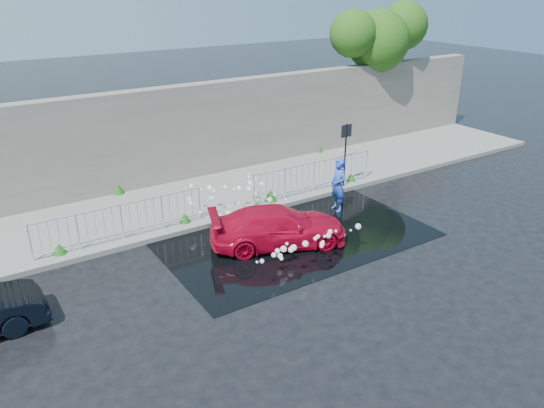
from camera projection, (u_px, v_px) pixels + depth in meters
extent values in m
plane|color=black|center=(299.00, 253.00, 15.13)|extent=(90.00, 90.00, 0.00)
cube|color=slate|center=(218.00, 195.00, 18.96)|extent=(30.00, 4.00, 0.15)
cube|color=slate|center=(246.00, 214.00, 17.41)|extent=(30.00, 0.25, 0.16)
cube|color=#666156|center=(189.00, 132.00, 19.94)|extent=(30.00, 0.60, 3.50)
cube|color=black|center=(294.00, 236.00, 16.15)|extent=(8.00, 5.00, 0.01)
cylinder|color=black|center=(345.00, 158.00, 19.12)|extent=(0.06, 0.06, 2.50)
cube|color=black|center=(346.00, 131.00, 18.72)|extent=(0.45, 0.04, 0.45)
cylinder|color=#332114|center=(371.00, 84.00, 25.45)|extent=(0.36, 0.36, 5.00)
sphere|color=#18400F|center=(378.00, 41.00, 23.75)|extent=(2.79, 2.79, 2.79)
sphere|color=#18400F|center=(403.00, 25.00, 24.26)|extent=(2.22, 2.22, 2.22)
sphere|color=#18400F|center=(353.00, 34.00, 22.84)|extent=(2.05, 2.05, 2.05)
cylinder|color=silver|center=(30.00, 243.00, 14.20)|extent=(0.05, 0.05, 1.10)
cylinder|color=silver|center=(199.00, 203.00, 16.69)|extent=(0.05, 0.05, 1.10)
cylinder|color=silver|center=(120.00, 205.00, 15.24)|extent=(5.00, 0.04, 0.04)
cylinder|color=silver|center=(123.00, 235.00, 15.62)|extent=(5.00, 0.04, 0.04)
cylinder|color=silver|center=(254.00, 190.00, 17.69)|extent=(0.05, 0.05, 1.10)
cylinder|color=silver|center=(366.00, 164.00, 20.17)|extent=(0.05, 0.05, 1.10)
cylinder|color=silver|center=(314.00, 162.00, 18.72)|extent=(5.00, 0.04, 0.04)
cylinder|color=silver|center=(313.00, 187.00, 19.10)|extent=(5.00, 0.04, 0.04)
cone|color=#194712|center=(59.00, 248.00, 14.75)|extent=(0.40, 0.40, 0.31)
cone|color=#194712|center=(185.00, 217.00, 16.63)|extent=(0.36, 0.36, 0.33)
cone|color=#194712|center=(271.00, 195.00, 18.21)|extent=(0.44, 0.44, 0.42)
cone|color=#194712|center=(351.00, 177.00, 20.02)|extent=(0.38, 0.38, 0.31)
cone|color=#194712|center=(118.00, 189.00, 18.83)|extent=(0.42, 0.42, 0.35)
cone|color=#194712|center=(319.00, 148.00, 23.32)|extent=(0.34, 0.34, 0.31)
sphere|color=white|center=(256.00, 212.00, 16.59)|extent=(0.12, 0.12, 0.12)
sphere|color=white|center=(274.00, 195.00, 17.46)|extent=(0.10, 0.10, 0.10)
sphere|color=white|center=(262.00, 184.00, 17.64)|extent=(0.14, 0.14, 0.14)
sphere|color=white|center=(268.00, 173.00, 18.32)|extent=(0.06, 0.06, 0.06)
sphere|color=white|center=(191.00, 186.00, 16.99)|extent=(0.13, 0.13, 0.13)
sphere|color=white|center=(238.00, 203.00, 16.49)|extent=(0.10, 0.10, 0.10)
sphere|color=white|center=(210.00, 198.00, 16.82)|extent=(0.10, 0.10, 0.10)
sphere|color=white|center=(260.00, 210.00, 16.64)|extent=(0.18, 0.18, 0.18)
sphere|color=white|center=(249.00, 189.00, 17.36)|extent=(0.14, 0.14, 0.14)
sphere|color=white|center=(239.00, 188.00, 17.41)|extent=(0.15, 0.15, 0.15)
sphere|color=white|center=(265.00, 212.00, 16.88)|extent=(0.18, 0.18, 0.18)
sphere|color=white|center=(228.00, 213.00, 16.19)|extent=(0.17, 0.17, 0.17)
sphere|color=white|center=(214.00, 191.00, 17.04)|extent=(0.11, 0.11, 0.11)
sphere|color=white|center=(186.00, 187.00, 16.89)|extent=(0.07, 0.07, 0.07)
sphere|color=white|center=(270.00, 200.00, 17.04)|extent=(0.16, 0.16, 0.16)
sphere|color=white|center=(249.00, 177.00, 18.07)|extent=(0.09, 0.09, 0.09)
sphere|color=white|center=(213.00, 218.00, 15.89)|extent=(0.07, 0.07, 0.07)
sphere|color=white|center=(256.00, 194.00, 17.35)|extent=(0.10, 0.10, 0.10)
sphere|color=white|center=(273.00, 210.00, 16.90)|extent=(0.12, 0.12, 0.12)
sphere|color=white|center=(275.00, 220.00, 16.74)|extent=(0.16, 0.16, 0.16)
sphere|color=white|center=(191.00, 203.00, 16.47)|extent=(0.12, 0.12, 0.12)
sphere|color=white|center=(209.00, 188.00, 17.21)|extent=(0.17, 0.17, 0.17)
sphere|color=white|center=(248.00, 174.00, 18.03)|extent=(0.07, 0.07, 0.07)
sphere|color=white|center=(221.00, 215.00, 16.30)|extent=(0.10, 0.10, 0.10)
sphere|color=white|center=(200.00, 212.00, 15.99)|extent=(0.10, 0.10, 0.10)
sphere|color=white|center=(256.00, 179.00, 18.17)|extent=(0.08, 0.08, 0.08)
sphere|color=white|center=(201.00, 189.00, 16.93)|extent=(0.07, 0.07, 0.07)
sphere|color=white|center=(250.00, 183.00, 17.89)|extent=(0.15, 0.15, 0.15)
sphere|color=white|center=(253.00, 185.00, 17.83)|extent=(0.11, 0.11, 0.11)
sphere|color=white|center=(286.00, 200.00, 17.42)|extent=(0.08, 0.08, 0.08)
sphere|color=white|center=(252.00, 212.00, 16.63)|extent=(0.11, 0.11, 0.11)
sphere|color=white|center=(225.00, 187.00, 17.34)|extent=(0.12, 0.12, 0.12)
sphere|color=white|center=(234.00, 189.00, 17.14)|extent=(0.09, 0.09, 0.09)
sphere|color=white|center=(189.00, 199.00, 16.53)|extent=(0.14, 0.14, 0.14)
sphere|color=white|center=(212.00, 198.00, 16.61)|extent=(0.10, 0.10, 0.10)
sphere|color=white|center=(230.00, 206.00, 16.60)|extent=(0.07, 0.07, 0.07)
sphere|color=white|center=(322.00, 246.00, 13.53)|extent=(0.10, 0.10, 0.10)
sphere|color=white|center=(257.00, 262.00, 13.72)|extent=(0.07, 0.07, 0.07)
sphere|color=white|center=(315.00, 242.00, 15.09)|extent=(0.10, 0.10, 0.10)
sphere|color=white|center=(320.00, 238.00, 15.35)|extent=(0.09, 0.09, 0.09)
sphere|color=white|center=(325.00, 236.00, 14.25)|extent=(0.08, 0.08, 0.08)
sphere|color=white|center=(280.00, 256.00, 14.42)|extent=(0.15, 0.15, 0.15)
sphere|color=white|center=(330.00, 232.00, 14.09)|extent=(0.13, 0.13, 0.13)
sphere|color=white|center=(351.00, 230.00, 14.32)|extent=(0.07, 0.07, 0.07)
sphere|color=white|center=(343.00, 235.00, 15.76)|extent=(0.16, 0.16, 0.16)
sphere|color=white|center=(336.00, 231.00, 14.68)|extent=(0.08, 0.08, 0.08)
sphere|color=white|center=(328.00, 235.00, 14.35)|extent=(0.15, 0.15, 0.15)
sphere|color=white|center=(281.00, 259.00, 14.01)|extent=(0.10, 0.10, 0.10)
sphere|color=white|center=(274.00, 255.00, 13.73)|extent=(0.13, 0.13, 0.13)
sphere|color=white|center=(278.00, 251.00, 13.16)|extent=(0.13, 0.13, 0.13)
sphere|color=white|center=(294.00, 247.00, 13.58)|extent=(0.17, 0.17, 0.17)
sphere|color=white|center=(315.00, 238.00, 14.48)|extent=(0.12, 0.12, 0.12)
sphere|color=white|center=(305.00, 244.00, 13.95)|extent=(0.17, 0.17, 0.17)
sphere|color=white|center=(322.00, 244.00, 14.01)|extent=(0.14, 0.14, 0.14)
sphere|color=white|center=(262.00, 261.00, 12.96)|extent=(0.11, 0.11, 0.11)
sphere|color=white|center=(291.00, 250.00, 14.49)|extent=(0.16, 0.16, 0.16)
sphere|color=white|center=(284.00, 249.00, 14.27)|extent=(0.18, 0.18, 0.18)
sphere|color=white|center=(323.00, 242.00, 14.28)|extent=(0.08, 0.08, 0.08)
sphere|color=white|center=(287.00, 244.00, 14.46)|extent=(0.09, 0.09, 0.09)
sphere|color=white|center=(358.00, 226.00, 14.95)|extent=(0.17, 0.17, 0.17)
sphere|color=white|center=(318.00, 236.00, 14.34)|extent=(0.11, 0.11, 0.11)
imported|color=#B10723|center=(279.00, 227.00, 15.41)|extent=(4.30, 2.90, 1.16)
imported|color=blue|center=(338.00, 185.00, 17.58)|extent=(0.49, 0.70, 1.81)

